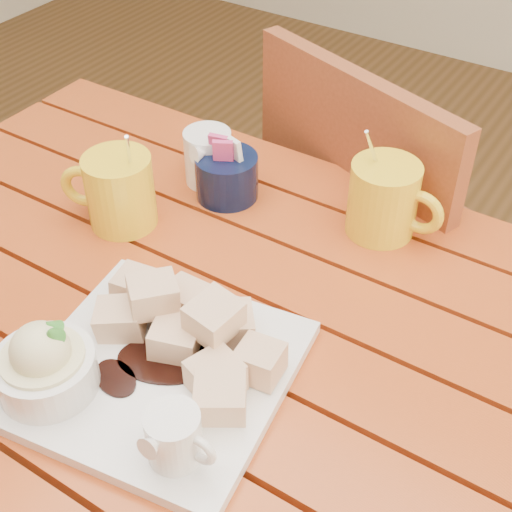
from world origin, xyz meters
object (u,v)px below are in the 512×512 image
Objects in this scene: dessert_plate at (137,362)px; coffee_mug_left at (118,190)px; table at (213,368)px; coffee_mug_right at (385,199)px; chair_far at (382,250)px.

coffee_mug_left reaches higher than dessert_plate.
table is 7.24× the size of coffee_mug_left.
chair_far is at bearing 109.52° from coffee_mug_right.
table is at bearing 105.63° from chair_far.
coffee_mug_left is 0.58m from chair_far.
chair_far is at bearing 38.19° from coffee_mug_left.
coffee_mug_left reaches higher than table.
dessert_plate reaches higher than table.
table is at bearing 88.61° from dessert_plate.
coffee_mug_right reaches higher than dessert_plate.
table is 7.22× the size of coffee_mug_right.
coffee_mug_left and coffee_mug_right have the same top height.
chair_far is (-0.08, 0.23, -0.30)m from coffee_mug_right.
table is 0.29m from coffee_mug_left.
coffee_mug_left and chair_far have the same top height.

